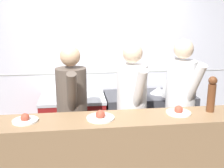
{
  "coord_description": "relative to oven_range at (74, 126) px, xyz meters",
  "views": [
    {
      "loc": [
        -0.36,
        -2.55,
        1.96
      ],
      "look_at": [
        0.06,
        0.68,
        1.15
      ],
      "focal_mm": 42.0,
      "sensor_mm": 36.0,
      "label": 1
    }
  ],
  "objects": [
    {
      "name": "wall_back_tiled",
      "position": [
        0.45,
        0.4,
        0.85
      ],
      "size": [
        8.0,
        0.06,
        2.6
      ],
      "color": "silver",
      "rests_on": "ground_plane"
    },
    {
      "name": "oven_range",
      "position": [
        0.0,
        0.0,
        0.0
      ],
      "size": [
        0.89,
        0.71,
        0.91
      ],
      "color": "maroon",
      "rests_on": "ground_plane"
    },
    {
      "name": "prep_counter",
      "position": [
        1.11,
        -0.0,
        -0.01
      ],
      "size": [
        1.28,
        0.65,
        0.89
      ],
      "color": "#38383D",
      "rests_on": "ground_plane"
    },
    {
      "name": "pass_counter",
      "position": [
        0.66,
        -1.26,
        0.07
      ],
      "size": [
        3.03,
        0.45,
        1.05
      ],
      "color": "#93704C",
      "rests_on": "ground_plane"
    },
    {
      "name": "stock_pot",
      "position": [
        0.02,
        -0.04,
        0.54
      ],
      "size": [
        0.26,
        0.26,
        0.17
      ],
      "color": "beige",
      "rests_on": "oven_range"
    },
    {
      "name": "mixing_bowl_steel",
      "position": [
        1.25,
        0.01,
        0.49
      ],
      "size": [
        0.25,
        0.25,
        0.1
      ],
      "color": "#B7BABF",
      "rests_on": "prep_counter"
    },
    {
      "name": "plated_dish_main",
      "position": [
        -0.41,
        -1.24,
        0.61
      ],
      "size": [
        0.23,
        0.23,
        0.08
      ],
      "color": "white",
      "rests_on": "pass_counter"
    },
    {
      "name": "plated_dish_appetiser",
      "position": [
        0.28,
        -1.27,
        0.61
      ],
      "size": [
        0.26,
        0.26,
        0.09
      ],
      "color": "white",
      "rests_on": "pass_counter"
    },
    {
      "name": "plated_dish_dessert",
      "position": [
        1.07,
        -1.23,
        0.61
      ],
      "size": [
        0.24,
        0.24,
        0.09
      ],
      "color": "white",
      "rests_on": "pass_counter"
    },
    {
      "name": "pepper_mill",
      "position": [
        1.41,
        -1.21,
        0.78
      ],
      "size": [
        0.09,
        0.09,
        0.37
      ],
      "color": "brown",
      "rests_on": "pass_counter"
    },
    {
      "name": "chef_head_cook",
      "position": [
        0.01,
        -0.73,
        0.48
      ],
      "size": [
        0.36,
        0.74,
        1.68
      ],
      "rotation": [
        0.0,
        0.0,
        0.04
      ],
      "color": "black",
      "rests_on": "ground_plane"
    },
    {
      "name": "chef_sous",
      "position": [
        0.7,
        -0.72,
        0.49
      ],
      "size": [
        0.39,
        0.75,
        1.7
      ],
      "rotation": [
        0.0,
        0.0,
        0.15
      ],
      "color": "black",
      "rests_on": "ground_plane"
    },
    {
      "name": "chef_line",
      "position": [
        1.31,
        -0.66,
        0.51
      ],
      "size": [
        0.44,
        0.75,
        1.74
      ],
      "rotation": [
        0.0,
        0.0,
        0.28
      ],
      "color": "black",
      "rests_on": "ground_plane"
    }
  ]
}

